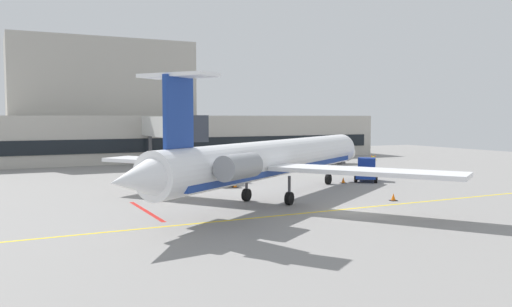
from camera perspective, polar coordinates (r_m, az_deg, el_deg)
The scene contains 11 objects.
ground at distance 34.60m, azimuth 10.02°, elevation -6.29°, with size 120.00×120.00×0.11m.
terminal_building at distance 78.20m, azimuth -13.40°, elevation 3.59°, with size 69.71×17.01×16.92m.
jet_bridge_west at distance 59.99m, azimuth -9.21°, elevation 2.76°, with size 2.40×18.66×6.22m.
regional_jet at distance 37.79m, azimuth 1.79°, elevation -0.62°, with size 28.36×23.84×8.36m.
baggage_tug at distance 51.20m, azimuth 11.83°, elevation -1.81°, with size 3.49×3.60×2.15m.
pushback_tractor at distance 47.53m, azimuth -3.54°, elevation -2.25°, with size 2.57×4.02×2.02m.
fuel_tank at distance 67.69m, azimuth 7.67°, elevation -0.01°, with size 8.43×2.21×2.48m.
marshaller at distance 58.39m, azimuth 12.52°, elevation -1.09°, with size 0.83×0.34×1.96m.
safety_cone_alpha at distance 45.51m, azimuth -2.27°, elevation -3.38°, with size 0.47×0.47×0.55m.
safety_cone_bravo at distance 49.07m, azimuth 9.40°, elevation -2.89°, with size 0.47×0.47×0.55m.
safety_cone_charlie at distance 39.66m, azimuth 14.60°, elevation -4.60°, with size 0.47×0.47×0.55m.
Camera 1 is at (-20.37, -27.28, 6.10)m, focal length 37.07 mm.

